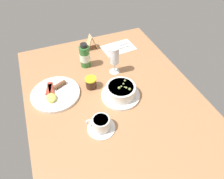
{
  "coord_description": "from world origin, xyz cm",
  "views": [
    {
      "loc": [
        -63.71,
        25.61,
        75.84
      ],
      "look_at": [
        -2.31,
        1.46,
        7.28
      ],
      "focal_mm": 32.85,
      "sensor_mm": 36.0,
      "label": 1
    }
  ],
  "objects_px": {
    "porridge_bowl": "(121,91)",
    "coffee_cup": "(101,124)",
    "cutlery_setting": "(118,48)",
    "sauce_bottle_green": "(85,56)",
    "menu_card": "(91,42)",
    "jam_jar": "(91,83)",
    "wine_glass": "(115,57)",
    "breakfast_plate": "(55,94)"
  },
  "relations": [
    {
      "from": "coffee_cup",
      "to": "menu_card",
      "type": "distance_m",
      "value": 0.61
    },
    {
      "from": "coffee_cup",
      "to": "breakfast_plate",
      "type": "distance_m",
      "value": 0.31
    },
    {
      "from": "wine_glass",
      "to": "breakfast_plate",
      "type": "distance_m",
      "value": 0.36
    },
    {
      "from": "porridge_bowl",
      "to": "sauce_bottle_green",
      "type": "relative_size",
      "value": 1.31
    },
    {
      "from": "cutlery_setting",
      "to": "menu_card",
      "type": "relative_size",
      "value": 2.36
    },
    {
      "from": "coffee_cup",
      "to": "menu_card",
      "type": "xyz_separation_m",
      "value": [
        0.59,
        -0.14,
        0.01
      ]
    },
    {
      "from": "porridge_bowl",
      "to": "coffee_cup",
      "type": "xyz_separation_m",
      "value": [
        -0.14,
        0.15,
        -0.0
      ]
    },
    {
      "from": "porridge_bowl",
      "to": "sauce_bottle_green",
      "type": "bearing_deg",
      "value": 17.35
    },
    {
      "from": "jam_jar",
      "to": "menu_card",
      "type": "bearing_deg",
      "value": -17.74
    },
    {
      "from": "sauce_bottle_green",
      "to": "porridge_bowl",
      "type": "bearing_deg",
      "value": -162.65
    },
    {
      "from": "cutlery_setting",
      "to": "breakfast_plate",
      "type": "height_order",
      "value": "breakfast_plate"
    },
    {
      "from": "porridge_bowl",
      "to": "cutlery_setting",
      "type": "xyz_separation_m",
      "value": [
        0.39,
        -0.15,
        -0.03
      ]
    },
    {
      "from": "coffee_cup",
      "to": "cutlery_setting",
      "type": "bearing_deg",
      "value": -29.47
    },
    {
      "from": "menu_card",
      "to": "porridge_bowl",
      "type": "bearing_deg",
      "value": -178.95
    },
    {
      "from": "porridge_bowl",
      "to": "cutlery_setting",
      "type": "height_order",
      "value": "porridge_bowl"
    },
    {
      "from": "porridge_bowl",
      "to": "breakfast_plate",
      "type": "relative_size",
      "value": 0.79
    },
    {
      "from": "coffee_cup",
      "to": "sauce_bottle_green",
      "type": "xyz_separation_m",
      "value": [
        0.44,
        -0.06,
        0.04
      ]
    },
    {
      "from": "cutlery_setting",
      "to": "wine_glass",
      "type": "xyz_separation_m",
      "value": [
        -0.21,
        0.11,
        0.1
      ]
    },
    {
      "from": "coffee_cup",
      "to": "wine_glass",
      "type": "height_order",
      "value": "wine_glass"
    },
    {
      "from": "coffee_cup",
      "to": "wine_glass",
      "type": "xyz_separation_m",
      "value": [
        0.33,
        -0.19,
        0.07
      ]
    },
    {
      "from": "breakfast_plate",
      "to": "cutlery_setting",
      "type": "bearing_deg",
      "value": -59.7
    },
    {
      "from": "cutlery_setting",
      "to": "wine_glass",
      "type": "bearing_deg",
      "value": 152.64
    },
    {
      "from": "wine_glass",
      "to": "sauce_bottle_green",
      "type": "distance_m",
      "value": 0.18
    },
    {
      "from": "menu_card",
      "to": "breakfast_plate",
      "type": "bearing_deg",
      "value": 137.92
    },
    {
      "from": "cutlery_setting",
      "to": "menu_card",
      "type": "distance_m",
      "value": 0.17
    },
    {
      "from": "porridge_bowl",
      "to": "coffee_cup",
      "type": "height_order",
      "value": "porridge_bowl"
    },
    {
      "from": "cutlery_setting",
      "to": "coffee_cup",
      "type": "distance_m",
      "value": 0.61
    },
    {
      "from": "sauce_bottle_green",
      "to": "breakfast_plate",
      "type": "relative_size",
      "value": 0.6
    },
    {
      "from": "porridge_bowl",
      "to": "coffee_cup",
      "type": "bearing_deg",
      "value": 132.96
    },
    {
      "from": "cutlery_setting",
      "to": "coffee_cup",
      "type": "relative_size",
      "value": 1.72
    },
    {
      "from": "wine_glass",
      "to": "menu_card",
      "type": "xyz_separation_m",
      "value": [
        0.27,
        0.05,
        -0.06
      ]
    },
    {
      "from": "cutlery_setting",
      "to": "sauce_bottle_green",
      "type": "relative_size",
      "value": 1.45
    },
    {
      "from": "jam_jar",
      "to": "breakfast_plate",
      "type": "bearing_deg",
      "value": 86.12
    },
    {
      "from": "breakfast_plate",
      "to": "coffee_cup",
      "type": "bearing_deg",
      "value": -151.27
    },
    {
      "from": "breakfast_plate",
      "to": "menu_card",
      "type": "xyz_separation_m",
      "value": [
        0.32,
        -0.29,
        0.03
      ]
    },
    {
      "from": "coffee_cup",
      "to": "menu_card",
      "type": "height_order",
      "value": "menu_card"
    },
    {
      "from": "porridge_bowl",
      "to": "coffee_cup",
      "type": "relative_size",
      "value": 1.57
    },
    {
      "from": "porridge_bowl",
      "to": "menu_card",
      "type": "bearing_deg",
      "value": 1.05
    },
    {
      "from": "porridge_bowl",
      "to": "wine_glass",
      "type": "relative_size",
      "value": 1.19
    },
    {
      "from": "jam_jar",
      "to": "menu_card",
      "type": "relative_size",
      "value": 0.68
    },
    {
      "from": "sauce_bottle_green",
      "to": "cutlery_setting",
      "type": "bearing_deg",
      "value": -68.78
    },
    {
      "from": "wine_glass",
      "to": "sauce_bottle_green",
      "type": "xyz_separation_m",
      "value": [
        0.11,
        0.13,
        -0.04
      ]
    }
  ]
}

